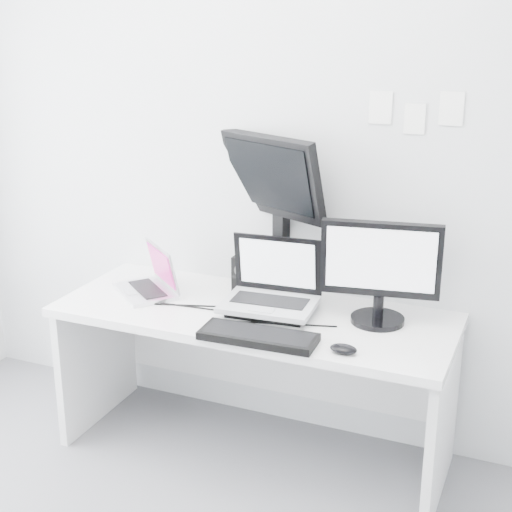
% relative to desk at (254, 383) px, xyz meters
% --- Properties ---
extents(back_wall, '(3.60, 0.00, 3.60)m').
position_rel_desk_xyz_m(back_wall, '(0.00, 0.35, 0.99)').
color(back_wall, silver).
rests_on(back_wall, ground).
extents(desk, '(1.80, 0.70, 0.73)m').
position_rel_desk_xyz_m(desk, '(0.00, 0.00, 0.00)').
color(desk, white).
rests_on(desk, ground).
extents(macbook, '(0.40, 0.39, 0.24)m').
position_rel_desk_xyz_m(macbook, '(-0.57, -0.00, 0.49)').
color(macbook, silver).
rests_on(macbook, desk).
extents(speaker, '(0.12, 0.12, 0.19)m').
position_rel_desk_xyz_m(speaker, '(-0.12, 0.18, 0.46)').
color(speaker, black).
rests_on(speaker, desk).
extents(dell_laptop, '(0.43, 0.35, 0.34)m').
position_rel_desk_xyz_m(dell_laptop, '(0.08, -0.01, 0.54)').
color(dell_laptop, '#B3B5BA').
rests_on(dell_laptop, desk).
extents(rear_monitor, '(0.61, 0.42, 0.78)m').
position_rel_desk_xyz_m(rear_monitor, '(-0.01, 0.30, 0.75)').
color(rear_monitor, black).
rests_on(rear_monitor, desk).
extents(samsung_monitor, '(0.54, 0.32, 0.47)m').
position_rel_desk_xyz_m(samsung_monitor, '(0.54, 0.10, 0.60)').
color(samsung_monitor, black).
rests_on(samsung_monitor, desk).
extents(keyboard, '(0.49, 0.20, 0.03)m').
position_rel_desk_xyz_m(keyboard, '(0.14, -0.28, 0.38)').
color(keyboard, black).
rests_on(keyboard, desk).
extents(mouse, '(0.11, 0.07, 0.04)m').
position_rel_desk_xyz_m(mouse, '(0.50, -0.26, 0.38)').
color(mouse, black).
rests_on(mouse, desk).
extents(wall_note_0, '(0.10, 0.00, 0.14)m').
position_rel_desk_xyz_m(wall_note_0, '(0.45, 0.34, 1.26)').
color(wall_note_0, white).
rests_on(wall_note_0, back_wall).
extents(wall_note_1, '(0.09, 0.00, 0.13)m').
position_rel_desk_xyz_m(wall_note_1, '(0.60, 0.34, 1.22)').
color(wall_note_1, white).
rests_on(wall_note_1, back_wall).
extents(wall_note_2, '(0.10, 0.00, 0.14)m').
position_rel_desk_xyz_m(wall_note_2, '(0.75, 0.34, 1.26)').
color(wall_note_2, white).
rests_on(wall_note_2, back_wall).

